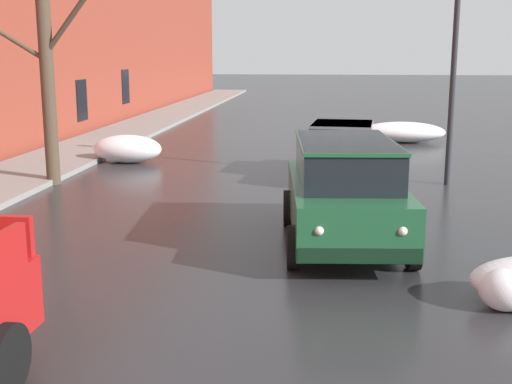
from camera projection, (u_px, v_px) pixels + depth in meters
name	position (u px, v px, depth m)	size (l,w,h in m)	color
left_sidewalk_slab	(4.00, 181.00, 16.96)	(2.63, 80.00, 0.14)	gray
snow_bank_along_left_kerb	(402.00, 132.00, 24.57)	(3.12, 1.37, 0.75)	white
snow_bank_mid_block_left	(125.00, 150.00, 20.07)	(2.07, 1.11, 0.84)	white
bare_tree_mid_block	(48.00, 33.00, 16.20)	(2.97, 2.82, 7.39)	#4C3D2D
suv_green_parked_kerbside_close	(345.00, 189.00, 11.40)	(2.29, 4.42, 1.82)	#1E5633
sedan_grey_parked_kerbside_mid	(341.00, 149.00, 17.76)	(2.27, 4.04, 1.42)	slate
street_lamp_post	(456.00, 35.00, 16.08)	(0.44, 0.24, 6.59)	#28282D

